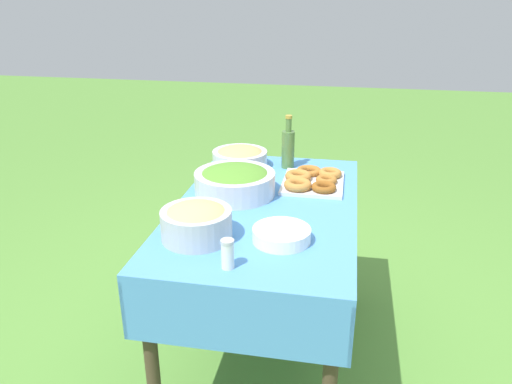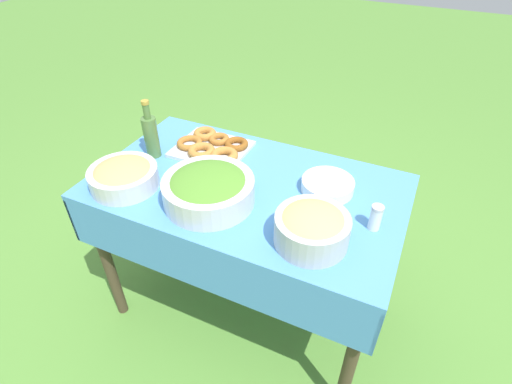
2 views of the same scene
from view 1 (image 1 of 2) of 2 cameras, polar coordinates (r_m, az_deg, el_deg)
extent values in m
plane|color=#568C38|center=(2.48, 1.06, -18.04)|extent=(14.00, 14.00, 0.00)
cube|color=#4C8CD1|center=(2.07, 1.21, -1.73)|extent=(1.26, 0.74, 0.02)
cube|color=#4C8CD1|center=(2.10, 11.03, -5.48)|extent=(1.26, 0.01, 0.22)
cube|color=#4C8CD1|center=(2.20, -8.17, -3.90)|extent=(1.26, 0.01, 0.22)
cube|color=#4C8CD1|center=(1.60, -2.65, -14.77)|extent=(0.01, 0.74, 0.22)
cube|color=#4C8CD1|center=(2.68, 3.40, 1.23)|extent=(0.01, 0.74, 0.22)
cylinder|color=#473828|center=(2.72, 9.57, -4.83)|extent=(0.05, 0.05, 0.75)
cylinder|color=#473828|center=(1.89, -11.77, -18.90)|extent=(0.05, 0.05, 0.75)
cylinder|color=#473828|center=(2.79, -3.16, -3.82)|extent=(0.05, 0.05, 0.75)
cylinder|color=silver|center=(2.15, -2.43, 0.98)|extent=(0.35, 0.35, 0.10)
ellipsoid|color=#51892D|center=(2.13, -2.45, 1.89)|extent=(0.31, 0.31, 0.07)
cylinder|color=#B2B7BC|center=(1.78, -6.82, -3.69)|extent=(0.25, 0.25, 0.11)
ellipsoid|color=tan|center=(1.76, -6.88, -2.54)|extent=(0.22, 0.22, 0.07)
cube|color=silver|center=(2.28, 6.52, 1.03)|extent=(0.32, 0.27, 0.02)
torus|color=#A36628|center=(2.26, 8.05, 1.39)|extent=(0.12, 0.12, 0.03)
torus|color=#B27533|center=(2.28, 4.85, 1.83)|extent=(0.13, 0.13, 0.04)
torus|color=#A36628|center=(2.37, 6.07, 2.42)|extent=(0.15, 0.15, 0.03)
torus|color=#B27533|center=(2.18, 4.79, 0.85)|extent=(0.16, 0.16, 0.04)
torus|color=#B27533|center=(2.34, 8.46, 2.14)|extent=(0.15, 0.15, 0.03)
torus|color=brown|center=(2.18, 7.75, 0.55)|extent=(0.13, 0.13, 0.03)
cylinder|color=white|center=(1.77, 2.93, -5.42)|extent=(0.21, 0.21, 0.01)
cylinder|color=white|center=(1.77, 2.94, -5.07)|extent=(0.21, 0.21, 0.01)
cylinder|color=white|center=(1.76, 2.94, -4.73)|extent=(0.21, 0.21, 0.01)
cylinder|color=white|center=(1.76, 2.95, -4.38)|extent=(0.21, 0.21, 0.01)
cylinder|color=#4C7238|center=(2.46, 3.68, 4.86)|extent=(0.06, 0.06, 0.18)
cylinder|color=#4C7238|center=(2.43, 3.75, 7.66)|extent=(0.03, 0.03, 0.06)
cylinder|color=#A58C33|center=(2.42, 3.78, 8.57)|extent=(0.03, 0.03, 0.02)
cylinder|color=silver|center=(2.49, -1.86, 3.80)|extent=(0.27, 0.27, 0.08)
ellipsoid|color=tan|center=(2.48, -1.87, 4.38)|extent=(0.24, 0.24, 0.07)
cylinder|color=white|center=(1.59, -3.26, -7.28)|extent=(0.04, 0.04, 0.09)
cylinder|color=silver|center=(1.57, -3.29, -5.69)|extent=(0.04, 0.04, 0.01)
camera|label=2|loc=(1.95, -41.33, 21.40)|focal=28.00mm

